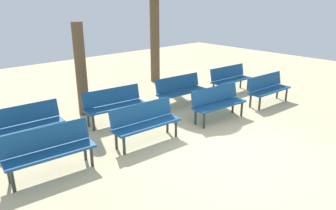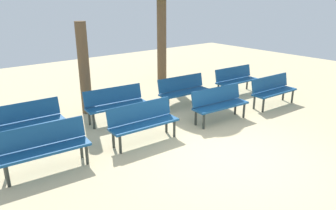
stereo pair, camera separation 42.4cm
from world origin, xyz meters
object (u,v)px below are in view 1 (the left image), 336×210
(bench_r0_c1, at_px, (145,121))
(tree_1, at_px, (81,70))
(bench_r0_c0, at_px, (49,148))
(bench_r0_c3, at_px, (268,87))
(bench_r1_c1, at_px, (114,103))
(bench_r1_c3, at_px, (230,78))
(bench_r1_c0, at_px, (24,123))
(bench_r0_c2, at_px, (218,101))
(bench_r1_c2, at_px, (180,89))

(bench_r0_c1, bearing_deg, tree_1, 97.00)
(bench_r0_c0, height_order, bench_r0_c3, same)
(bench_r0_c3, relative_size, bench_r1_c1, 0.99)
(bench_r0_c3, height_order, bench_r1_c1, same)
(bench_r0_c1, bearing_deg, bench_r1_c3, 17.57)
(bench_r1_c0, distance_m, bench_r1_c3, 6.63)
(bench_r0_c2, height_order, bench_r1_c3, same)
(bench_r1_c0, distance_m, tree_1, 2.21)
(bench_r1_c3, height_order, tree_1, tree_1)
(bench_r0_c2, bearing_deg, bench_r0_c0, -179.07)
(bench_r0_c1, relative_size, bench_r1_c1, 0.99)
(bench_r1_c1, bearing_deg, tree_1, 112.63)
(bench_r1_c2, distance_m, bench_r1_c3, 2.23)
(bench_r0_c0, xyz_separation_m, bench_r1_c3, (6.70, 1.04, 0.00))
(bench_r1_c0, bearing_deg, bench_r1_c2, -1.57)
(bench_r0_c3, relative_size, tree_1, 0.65)
(bench_r1_c3, bearing_deg, bench_r0_c2, -145.67)
(tree_1, bearing_deg, bench_r0_c2, -48.67)
(bench_r0_c0, bearing_deg, bench_r0_c1, 2.18)
(bench_r1_c0, relative_size, tree_1, 0.65)
(bench_r0_c0, distance_m, bench_r1_c3, 6.78)
(bench_r0_c2, bearing_deg, bench_r0_c1, 179.85)
(bench_r0_c1, distance_m, bench_r0_c3, 4.45)
(bench_r0_c3, distance_m, bench_r1_c1, 4.66)
(tree_1, bearing_deg, bench_r0_c3, -32.32)
(bench_r1_c3, bearing_deg, bench_r0_c0, -167.50)
(bench_r0_c3, xyz_separation_m, tree_1, (-4.60, 2.91, 0.75))
(bench_r0_c3, bearing_deg, bench_r1_c3, 87.84)
(bench_r0_c0, height_order, bench_r1_c0, same)
(bench_r1_c3, bearing_deg, bench_r0_c1, -162.13)
(bench_r1_c0, distance_m, bench_r1_c1, 2.20)
(bench_r0_c3, bearing_deg, bench_r0_c0, 178.67)
(bench_r0_c2, bearing_deg, bench_r1_c0, 161.85)
(bench_r0_c0, distance_m, bench_r1_c0, 1.53)
(bench_r0_c2, xyz_separation_m, bench_r0_c3, (2.17, -0.15, 0.00))
(bench_r0_c3, distance_m, bench_r1_c2, 2.67)
(bench_r0_c3, bearing_deg, bench_r0_c1, 178.16)
(bench_r1_c3, bearing_deg, bench_r1_c0, 179.44)
(bench_r0_c0, bearing_deg, bench_r0_c2, 1.03)
(bench_r1_c1, distance_m, bench_r1_c3, 4.43)
(bench_r0_c3, relative_size, bench_r1_c2, 0.99)
(bench_r0_c1, xyz_separation_m, bench_r1_c3, (4.57, 1.16, 0.00))
(bench_r0_c1, relative_size, bench_r1_c0, 1.00)
(bench_r0_c3, relative_size, bench_r1_c0, 1.00)
(bench_r0_c2, distance_m, bench_r1_c0, 4.68)
(bench_r1_c2, relative_size, tree_1, 0.65)
(bench_r0_c0, distance_m, bench_r0_c2, 4.40)
(bench_r0_c1, bearing_deg, bench_r1_c0, 144.48)
(bench_r0_c2, relative_size, bench_r1_c1, 1.00)
(bench_r1_c0, relative_size, bench_r1_c2, 1.00)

